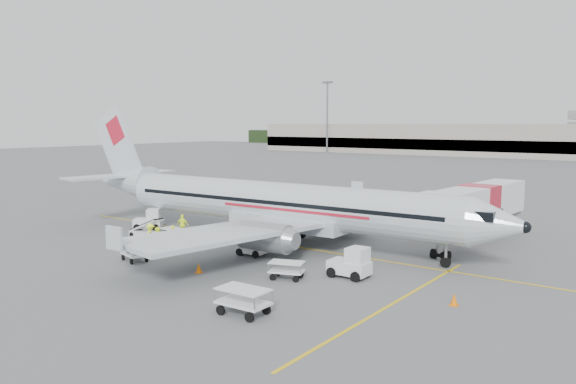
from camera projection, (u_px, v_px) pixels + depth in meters
name	position (u px, v px, depth m)	size (l,w,h in m)	color
ground	(273.00, 243.00, 43.40)	(360.00, 360.00, 0.00)	#56595B
stripe_lead	(273.00, 243.00, 43.40)	(44.00, 0.20, 0.01)	yellow
stripe_cross	(392.00, 304.00, 28.77)	(0.20, 20.00, 0.01)	yellow
terminal_west	(432.00, 139.00, 170.29)	(110.00, 22.00, 9.00)	gray
mast_west	(327.00, 118.00, 177.57)	(3.20, 1.20, 22.00)	slate
aircraft	(280.00, 175.00, 42.75)	(38.52, 30.19, 10.62)	silver
jet_bridge	(478.00, 215.00, 42.76)	(3.26, 17.40, 4.57)	silver
belt_loader	(147.00, 225.00, 44.22)	(4.52, 1.69, 2.45)	silver
tug_fore	(349.00, 262.00, 33.73)	(2.44, 1.40, 1.89)	silver
tug_mid	(252.00, 244.00, 39.38)	(2.04, 1.17, 1.57)	silver
tug_aft	(148.00, 219.00, 48.93)	(2.35, 1.34, 1.81)	silver
cart_loaded_a	(135.00, 253.00, 37.71)	(2.03, 1.20, 1.06)	silver
cart_loaded_b	(173.00, 235.00, 43.69)	(2.14, 1.26, 1.11)	silver
cart_empty_a	(287.00, 270.00, 33.37)	(2.03, 1.20, 1.06)	silver
cart_empty_b	(243.00, 301.00, 27.12)	(2.54, 1.50, 1.33)	silver
cone_nose	(454.00, 299.00, 28.52)	(0.41, 0.41, 0.67)	#FF6E02
cone_port	(327.00, 220.00, 52.06)	(0.32, 0.32, 0.53)	#FF6E02
cone_stbd	(199.00, 268.00, 34.79)	(0.39, 0.39, 0.64)	#FF6E02
crew_a	(173.00, 236.00, 41.96)	(0.60, 0.39, 1.64)	#E8FF25
crew_b	(158.00, 240.00, 40.30)	(0.88, 0.69, 1.82)	#E8FF25
crew_c	(151.00, 235.00, 42.19)	(1.13, 0.65, 1.75)	#E8FF25
crew_d	(183.00, 225.00, 46.27)	(1.04, 0.43, 1.78)	#E8FF25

